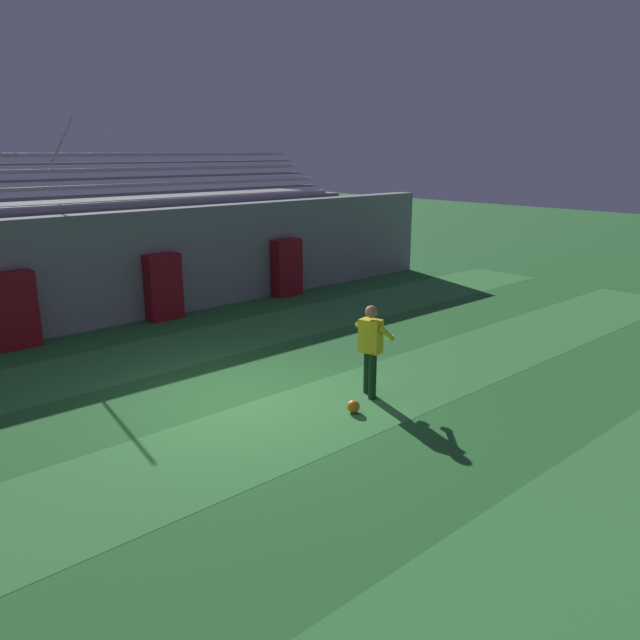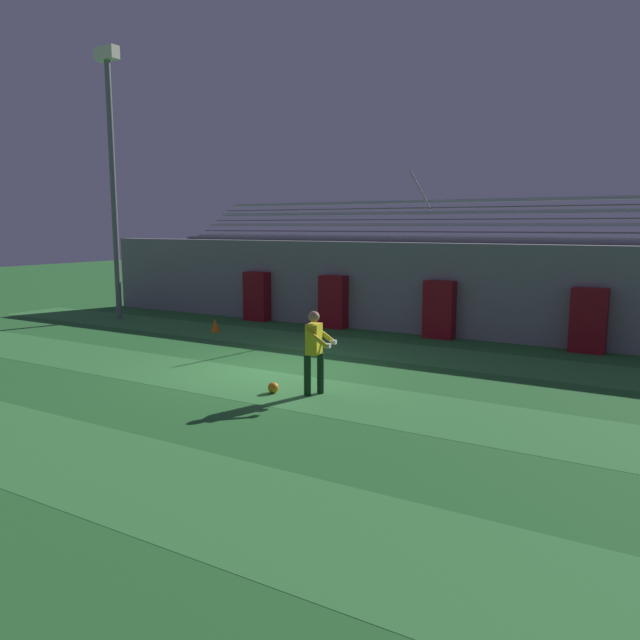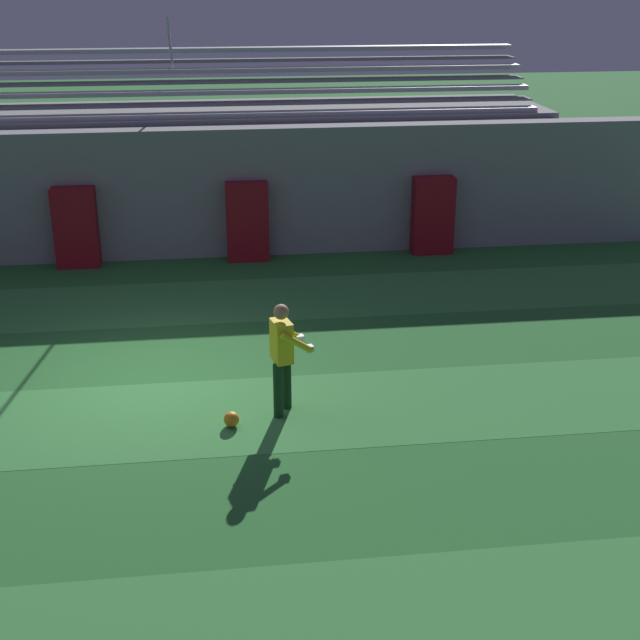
{
  "view_description": "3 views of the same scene",
  "coord_description": "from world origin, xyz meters",
  "px_view_note": "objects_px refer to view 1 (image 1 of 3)",
  "views": [
    {
      "loc": [
        -5.76,
        -8.45,
        4.26
      ],
      "look_at": [
        1.54,
        -0.39,
        1.3
      ],
      "focal_mm": 35.0,
      "sensor_mm": 36.0,
      "label": 1
    },
    {
      "loc": [
        8.25,
        -11.51,
        3.32
      ],
      "look_at": [
        1.37,
        -0.15,
        1.3
      ],
      "focal_mm": 35.0,
      "sensor_mm": 36.0,
      "label": 2
    },
    {
      "loc": [
        1.0,
        -12.75,
        6.05
      ],
      "look_at": [
        2.48,
        -1.24,
        1.39
      ],
      "focal_mm": 50.0,
      "sensor_mm": 36.0,
      "label": 3
    }
  ],
  "objects_px": {
    "padding_pillar_gate_left": "(15,310)",
    "soccer_ball": "(353,406)",
    "padding_pillar_gate_right": "(163,287)",
    "goalkeeper": "(371,345)",
    "padding_pillar_far_right": "(287,268)"
  },
  "relations": [
    {
      "from": "padding_pillar_gate_left",
      "to": "soccer_ball",
      "type": "height_order",
      "value": "padding_pillar_gate_left"
    },
    {
      "from": "padding_pillar_gate_right",
      "to": "goalkeeper",
      "type": "height_order",
      "value": "padding_pillar_gate_right"
    },
    {
      "from": "soccer_ball",
      "to": "goalkeeper",
      "type": "bearing_deg",
      "value": 23.99
    },
    {
      "from": "padding_pillar_gate_right",
      "to": "soccer_ball",
      "type": "bearing_deg",
      "value": -94.82
    },
    {
      "from": "padding_pillar_gate_left",
      "to": "padding_pillar_far_right",
      "type": "relative_size",
      "value": 1.0
    },
    {
      "from": "soccer_ball",
      "to": "padding_pillar_gate_right",
      "type": "bearing_deg",
      "value": 85.18
    },
    {
      "from": "goalkeeper",
      "to": "padding_pillar_gate_left",
      "type": "bearing_deg",
      "value": 117.44
    },
    {
      "from": "padding_pillar_gate_left",
      "to": "padding_pillar_gate_right",
      "type": "height_order",
      "value": "same"
    },
    {
      "from": "padding_pillar_far_right",
      "to": "soccer_ball",
      "type": "xyz_separation_m",
      "value": [
        -4.75,
        -7.57,
        -0.75
      ]
    },
    {
      "from": "padding_pillar_gate_left",
      "to": "soccer_ball",
      "type": "relative_size",
      "value": 7.79
    },
    {
      "from": "padding_pillar_gate_right",
      "to": "padding_pillar_far_right",
      "type": "relative_size",
      "value": 1.0
    },
    {
      "from": "padding_pillar_gate_left",
      "to": "padding_pillar_gate_right",
      "type": "xyz_separation_m",
      "value": [
        3.63,
        0.0,
        0.0
      ]
    },
    {
      "from": "padding_pillar_gate_left",
      "to": "goalkeeper",
      "type": "xyz_separation_m",
      "value": [
        3.76,
        -7.23,
        0.1
      ]
    },
    {
      "from": "padding_pillar_gate_left",
      "to": "padding_pillar_far_right",
      "type": "height_order",
      "value": "same"
    },
    {
      "from": "padding_pillar_gate_left",
      "to": "goalkeeper",
      "type": "height_order",
      "value": "padding_pillar_gate_left"
    }
  ]
}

